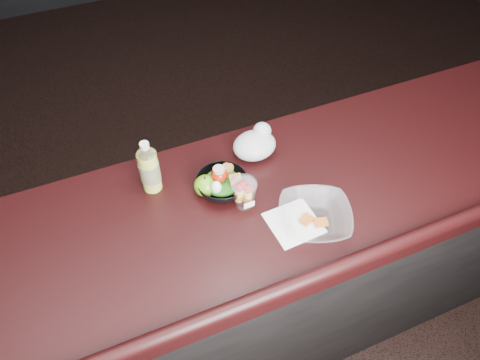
% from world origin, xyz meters
% --- Properties ---
extents(room_shell, '(8.00, 8.00, 8.00)m').
position_xyz_m(room_shell, '(0.00, 0.00, 1.83)').
color(room_shell, black).
rests_on(room_shell, ground).
extents(counter, '(4.06, 0.71, 1.02)m').
position_xyz_m(counter, '(0.00, 0.30, 0.51)').
color(counter, black).
rests_on(counter, ground).
extents(lemonade_bottle, '(0.07, 0.07, 0.21)m').
position_xyz_m(lemonade_bottle, '(-0.27, 0.49, 1.11)').
color(lemonade_bottle, yellow).
rests_on(lemonade_bottle, counter).
extents(fruit_cup, '(0.09, 0.09, 0.12)m').
position_xyz_m(fruit_cup, '(-0.00, 0.30, 1.08)').
color(fruit_cup, white).
rests_on(fruit_cup, counter).
extents(green_apple, '(0.08, 0.08, 0.08)m').
position_xyz_m(green_apple, '(-0.10, 0.40, 1.06)').
color(green_apple, '#31770D').
rests_on(green_apple, counter).
extents(plastic_bag, '(0.16, 0.13, 0.12)m').
position_xyz_m(plastic_bag, '(0.13, 0.50, 1.07)').
color(plastic_bag, silver).
rests_on(plastic_bag, counter).
extents(snack_bowl, '(0.22, 0.22, 0.10)m').
position_xyz_m(snack_bowl, '(-0.05, 0.39, 1.05)').
color(snack_bowl, black).
rests_on(snack_bowl, counter).
extents(takeout_bowl, '(0.31, 0.31, 0.06)m').
position_xyz_m(takeout_bowl, '(0.18, 0.13, 1.05)').
color(takeout_bowl, silver).
rests_on(takeout_bowl, counter).
extents(paper_napkin, '(0.17, 0.17, 0.00)m').
position_xyz_m(paper_napkin, '(0.12, 0.16, 1.02)').
color(paper_napkin, white).
rests_on(paper_napkin, counter).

